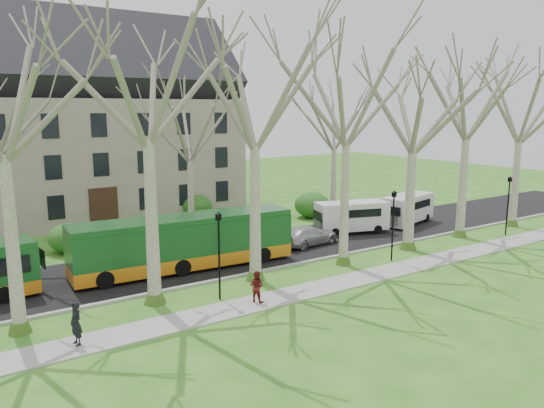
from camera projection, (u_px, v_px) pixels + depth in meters
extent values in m
plane|color=#296C1F|center=(304.00, 273.00, 30.26)|extent=(120.00, 120.00, 0.00)
cube|color=gray|center=(333.00, 285.00, 28.21)|extent=(70.00, 2.00, 0.06)
cube|color=black|center=(253.00, 251.00, 34.74)|extent=(80.00, 8.00, 0.06)
cube|color=#A5A39E|center=(289.00, 266.00, 31.47)|extent=(80.00, 0.25, 0.14)
cube|color=gray|center=(81.00, 158.00, 45.66)|extent=(26.00, 12.00, 10.00)
cylinder|color=black|center=(219.00, 260.00, 25.79)|extent=(0.10, 0.10, 4.00)
cube|color=black|center=(218.00, 217.00, 25.40)|extent=(0.22, 0.22, 0.30)
cylinder|color=black|center=(393.00, 229.00, 32.38)|extent=(0.10, 0.10, 4.00)
cube|color=black|center=(394.00, 194.00, 31.99)|extent=(0.22, 0.22, 0.30)
cylinder|color=black|center=(508.00, 209.00, 38.96)|extent=(0.10, 0.10, 4.00)
cube|color=black|center=(510.00, 180.00, 38.57)|extent=(0.22, 0.22, 0.30)
ellipsoid|color=#195A21|center=(70.00, 238.00, 34.39)|extent=(2.60, 2.60, 2.00)
ellipsoid|color=#195A21|center=(253.00, 214.00, 42.07)|extent=(2.60, 2.60, 2.00)
ellipsoid|color=#195A21|center=(312.00, 206.00, 45.36)|extent=(2.60, 2.60, 2.00)
ellipsoid|color=#195A21|center=(197.00, 205.00, 45.87)|extent=(2.60, 2.60, 2.00)
imported|color=#B7B7BC|center=(309.00, 235.00, 36.21)|extent=(4.72, 2.33, 1.32)
imported|color=black|center=(76.00, 323.00, 20.88)|extent=(0.55, 0.72, 1.77)
imported|color=maroon|center=(257.00, 286.00, 25.54)|extent=(0.88, 0.94, 1.54)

